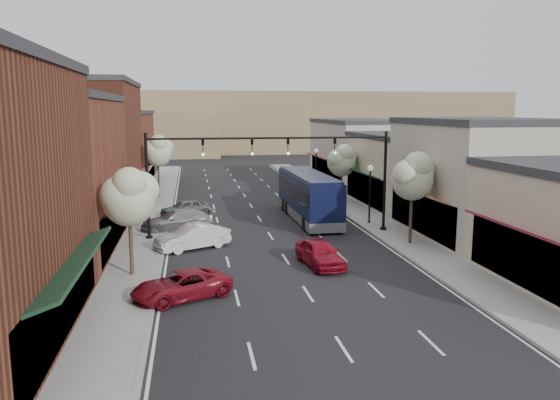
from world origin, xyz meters
name	(u,v)px	position (x,y,z in m)	size (l,w,h in m)	color
ground	(292,269)	(0.00, 0.00, 0.00)	(160.00, 160.00, 0.00)	black
sidewalk_left	(153,211)	(-8.40, 18.50, 0.07)	(2.80, 73.00, 0.15)	gray
sidewalk_right	(347,205)	(8.40, 18.50, 0.07)	(2.80, 73.00, 0.15)	gray
curb_left	(170,210)	(-7.00, 18.50, 0.07)	(0.25, 73.00, 0.17)	gray
curb_right	(331,205)	(7.00, 18.50, 0.07)	(0.25, 73.00, 0.17)	gray
bldg_left_midnear	(35,175)	(-14.23, 6.00, 4.66)	(10.14, 14.10, 9.40)	brown
bldg_left_midfar	(81,147)	(-14.24, 20.00, 5.40)	(10.14, 14.10, 10.90)	brown
bldg_left_far	(109,148)	(-14.22, 36.00, 4.16)	(10.14, 18.10, 8.40)	brown
bldg_right_midnear	(477,178)	(13.72, 6.00, 3.91)	(9.14, 12.10, 7.90)	#BBAFA0
bldg_right_midfar	(407,170)	(13.70, 18.00, 3.17)	(9.14, 12.10, 6.40)	#C1B199
bldg_right_far	(359,153)	(13.71, 32.00, 3.66)	(9.14, 16.10, 7.40)	#BBAFA0
hill_far	(214,122)	(0.00, 90.00, 6.00)	(120.00, 30.00, 12.00)	#7A6647
hill_near	(81,134)	(-25.00, 78.00, 4.00)	(50.00, 20.00, 8.00)	#7A6647
signal_mast_right	(352,167)	(5.62, 8.00, 4.62)	(8.22, 0.46, 7.00)	black
signal_mast_left	(184,169)	(-5.62, 8.00, 4.62)	(8.22, 0.46, 7.00)	black
tree_right_near	(413,175)	(8.35, 3.94, 4.45)	(2.85, 2.65, 5.95)	#47382B
tree_right_far	(342,160)	(8.35, 19.94, 3.99)	(2.85, 2.65, 5.43)	#47382B
tree_left_near	(130,196)	(-8.25, -0.06, 4.22)	(2.85, 2.65, 5.69)	#47382B
tree_left_far	(158,150)	(-8.25, 25.94, 4.60)	(2.85, 2.65, 6.13)	#47382B
lamp_post_near	(370,184)	(7.80, 10.50, 3.01)	(0.44, 0.44, 4.44)	black
lamp_post_far	(316,162)	(7.80, 28.00, 3.01)	(0.44, 0.44, 4.44)	black
coach_bus	(308,195)	(3.74, 13.18, 1.88)	(2.78, 11.84, 3.61)	black
red_hatchback	(320,253)	(1.61, 0.41, 0.73)	(1.72, 4.28, 1.46)	maroon
parked_car_a	(181,285)	(-5.77, -3.73, 0.63)	(2.08, 4.52, 1.26)	maroon
parked_car_b	(192,237)	(-5.22, 5.25, 0.76)	(1.61, 4.61, 1.52)	silver
parked_car_c	(178,220)	(-6.20, 10.68, 0.74)	(2.09, 5.13, 1.49)	gray
parked_car_d	(185,208)	(-5.76, 15.94, 0.67)	(1.57, 3.91, 1.33)	#55585D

